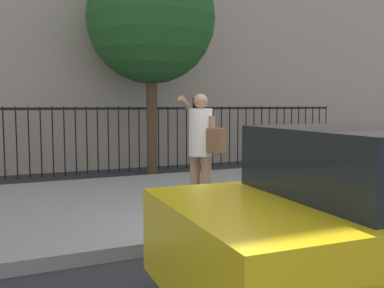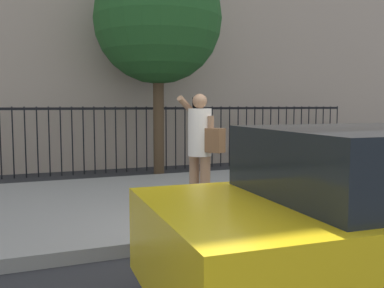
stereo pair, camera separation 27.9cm
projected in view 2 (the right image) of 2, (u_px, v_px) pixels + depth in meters
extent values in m
plane|color=#28282B|center=(270.00, 239.00, 5.29)|extent=(60.00, 60.00, 0.00)
cube|color=gray|center=(200.00, 197.00, 7.31)|extent=(28.00, 4.40, 0.15)
cube|color=black|center=(141.00, 108.00, 10.60)|extent=(12.00, 0.04, 0.06)
cylinder|color=black|center=(0.00, 143.00, 9.48)|extent=(0.03, 0.03, 1.60)
cylinder|color=black|center=(13.00, 143.00, 9.58)|extent=(0.03, 0.03, 1.60)
cylinder|color=black|center=(25.00, 142.00, 9.67)|extent=(0.03, 0.03, 1.60)
cylinder|color=black|center=(37.00, 142.00, 9.77)|extent=(0.03, 0.03, 1.60)
cylinder|color=black|center=(49.00, 142.00, 9.86)|extent=(0.03, 0.03, 1.60)
cylinder|color=black|center=(61.00, 141.00, 9.96)|extent=(0.03, 0.03, 1.60)
cylinder|color=black|center=(72.00, 141.00, 10.05)|extent=(0.03, 0.03, 1.60)
cylinder|color=black|center=(84.00, 141.00, 10.15)|extent=(0.03, 0.03, 1.60)
cylinder|color=black|center=(95.00, 140.00, 10.24)|extent=(0.03, 0.03, 1.60)
cylinder|color=black|center=(105.00, 140.00, 10.34)|extent=(0.03, 0.03, 1.60)
cylinder|color=black|center=(116.00, 140.00, 10.43)|extent=(0.03, 0.03, 1.60)
cylinder|color=black|center=(126.00, 139.00, 10.53)|extent=(0.03, 0.03, 1.60)
cylinder|color=black|center=(137.00, 139.00, 10.62)|extent=(0.03, 0.03, 1.60)
cylinder|color=black|center=(147.00, 139.00, 10.72)|extent=(0.03, 0.03, 1.60)
cylinder|color=black|center=(156.00, 138.00, 10.81)|extent=(0.03, 0.03, 1.60)
cylinder|color=black|center=(166.00, 138.00, 10.90)|extent=(0.03, 0.03, 1.60)
cylinder|color=black|center=(176.00, 138.00, 11.00)|extent=(0.03, 0.03, 1.60)
cylinder|color=black|center=(185.00, 138.00, 11.09)|extent=(0.03, 0.03, 1.60)
cylinder|color=black|center=(194.00, 137.00, 11.19)|extent=(0.03, 0.03, 1.60)
cylinder|color=black|center=(203.00, 137.00, 11.28)|extent=(0.03, 0.03, 1.60)
cylinder|color=black|center=(212.00, 137.00, 11.38)|extent=(0.03, 0.03, 1.60)
cylinder|color=black|center=(221.00, 137.00, 11.47)|extent=(0.03, 0.03, 1.60)
cylinder|color=black|center=(229.00, 136.00, 11.57)|extent=(0.03, 0.03, 1.60)
cylinder|color=black|center=(238.00, 136.00, 11.66)|extent=(0.03, 0.03, 1.60)
cylinder|color=black|center=(246.00, 136.00, 11.76)|extent=(0.03, 0.03, 1.60)
cylinder|color=black|center=(254.00, 136.00, 11.85)|extent=(0.03, 0.03, 1.60)
cylinder|color=black|center=(263.00, 135.00, 11.95)|extent=(0.03, 0.03, 1.60)
cylinder|color=black|center=(270.00, 135.00, 12.04)|extent=(0.03, 0.03, 1.60)
cylinder|color=black|center=(278.00, 135.00, 12.14)|extent=(0.03, 0.03, 1.60)
cylinder|color=black|center=(286.00, 135.00, 12.23)|extent=(0.03, 0.03, 1.60)
cylinder|color=black|center=(294.00, 134.00, 12.33)|extent=(0.03, 0.03, 1.60)
cylinder|color=black|center=(301.00, 134.00, 12.42)|extent=(0.03, 0.03, 1.60)
cylinder|color=black|center=(308.00, 134.00, 12.52)|extent=(0.03, 0.03, 1.60)
cylinder|color=black|center=(316.00, 134.00, 12.61)|extent=(0.03, 0.03, 1.60)
cylinder|color=black|center=(323.00, 133.00, 12.71)|extent=(0.03, 0.03, 1.60)
cylinder|color=black|center=(330.00, 133.00, 12.80)|extent=(0.03, 0.03, 1.60)
cylinder|color=black|center=(337.00, 133.00, 12.90)|extent=(0.03, 0.03, 1.60)
cube|color=black|center=(384.00, 162.00, 3.48)|extent=(2.07, 1.69, 0.55)
cylinder|color=black|center=(213.00, 249.00, 3.95)|extent=(0.65, 0.25, 0.64)
cylinder|color=#936B4C|center=(194.00, 181.00, 6.36)|extent=(0.15, 0.15, 0.75)
cylinder|color=#936B4C|center=(205.00, 182.00, 6.23)|extent=(0.15, 0.15, 0.75)
cylinder|color=silver|center=(200.00, 132.00, 6.23)|extent=(0.46, 0.46, 0.68)
sphere|color=#936B4C|center=(200.00, 101.00, 6.19)|extent=(0.21, 0.21, 0.21)
cylinder|color=#936B4C|center=(189.00, 108.00, 6.33)|extent=(0.46, 0.31, 0.37)
cylinder|color=#936B4C|center=(211.00, 134.00, 6.11)|extent=(0.09, 0.09, 0.52)
cube|color=black|center=(194.00, 103.00, 6.34)|extent=(0.04, 0.07, 0.15)
cube|color=brown|center=(214.00, 140.00, 6.08)|extent=(0.27, 0.32, 0.34)
cube|color=brown|center=(357.00, 152.00, 9.64)|extent=(1.60, 0.45, 0.05)
cube|color=brown|center=(364.00, 140.00, 9.43)|extent=(1.60, 0.06, 0.44)
cube|color=#333338|center=(332.00, 164.00, 9.40)|extent=(0.08, 0.41, 0.40)
cube|color=#333338|center=(381.00, 161.00, 9.92)|extent=(0.08, 0.41, 0.40)
cylinder|color=#4C3823|center=(159.00, 115.00, 10.11)|extent=(0.25, 0.25, 2.78)
sphere|color=#235623|center=(158.00, 19.00, 9.91)|extent=(2.94, 2.94, 2.94)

